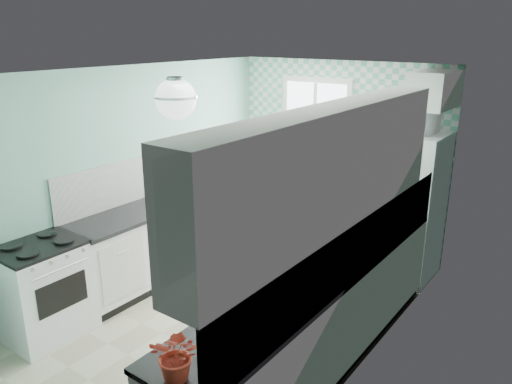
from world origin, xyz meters
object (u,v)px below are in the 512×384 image
Objects in this scene: fridge at (405,205)px; microwave at (414,119)px; sink at (373,233)px; fruit_bowl at (222,341)px; stove at (44,289)px; potted_plant at (178,355)px; ceiling_light at (176,99)px.

fridge is 3.41× the size of microwave.
sink reaches higher than fruit_bowl.
fruit_bowl is at bearing 93.76° from microwave.
sink is at bearing 89.89° from fruit_bowl.
microwave is at bearing 57.38° from stove.
sink reaches higher than potted_plant.
sink is 1.74× the size of fruit_bowl.
ceiling_light is 0.20× the size of fridge.
fruit_bowl is at bearing -1.93° from stove.
fridge reaches higher than stove.
fridge is 1.02m from microwave.
fridge is 5.76× the size of fruit_bowl.
fruit_bowl is 3.61m from microwave.
potted_plant is (-0.00, -2.72, 0.17)m from sink.
ceiling_light is 3.18m from fridge.
stove is at bearing 57.41° from microwave.
stove is 2.87× the size of potted_plant.
microwave reaches higher than sink.
stove is 1.80× the size of microwave.
fridge is 3.89m from potted_plant.
fridge is at bearing 91.33° from potted_plant.
stove is at bearing 166.72° from potted_plant.
fridge is (1.11, 2.61, -1.44)m from ceiling_light.
ceiling_light is 2.00m from fruit_bowl.
fruit_bowl is at bearing -36.19° from ceiling_light.
stove is 2.54m from potted_plant.
fridge is 3.31× the size of sink.
stove is at bearing 175.82° from fruit_bowl.
microwave is (2.31, 3.31, 1.42)m from stove.
ceiling_light is 1.08× the size of potted_plant.
fridge is 3.49m from fruit_bowl.
sink reaches higher than stove.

